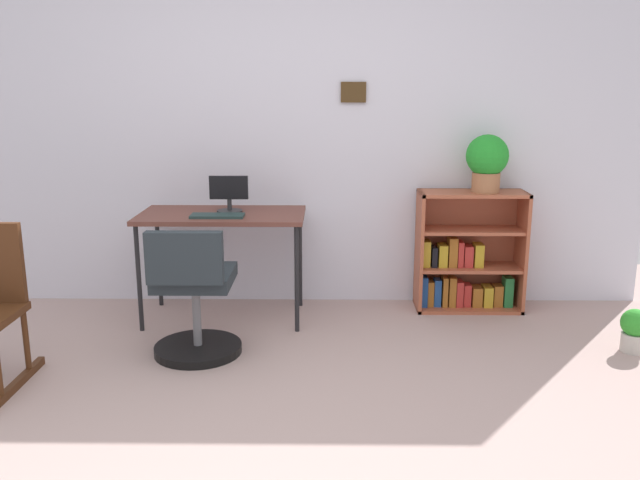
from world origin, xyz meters
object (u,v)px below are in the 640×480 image
potted_plant_floor (634,329)px  monitor (229,194)px  bookshelf_low (466,257)px  keyboard (217,216)px  desk (222,221)px  potted_plant_on_shelf (487,160)px  office_chair (194,300)px

potted_plant_floor → monitor: bearing=166.5°
monitor → bookshelf_low: 1.73m
keyboard → potted_plant_floor: (2.55, -0.43, -0.60)m
desk → bookshelf_low: (1.69, 0.24, -0.31)m
monitor → potted_plant_floor: 2.67m
monitor → potted_plant_floor: bearing=-13.5°
monitor → bookshelf_low: size_ratio=0.30×
potted_plant_on_shelf → office_chair: bearing=-155.1°
desk → office_chair: office_chair is taller
potted_plant_on_shelf → keyboard: bearing=-169.7°
desk → monitor: size_ratio=4.26×
potted_plant_on_shelf → potted_plant_floor: 1.42m
office_chair → potted_plant_floor: size_ratio=3.00×
potted_plant_floor → bookshelf_low: bearing=136.6°
keyboard → potted_plant_on_shelf: potted_plant_on_shelf is taller
desk → office_chair: (-0.07, -0.67, -0.33)m
desk → monitor: 0.19m
keyboard → potted_plant_on_shelf: (1.80, 0.33, 0.32)m
monitor → potted_plant_on_shelf: potted_plant_on_shelf is taller
office_chair → monitor: bearing=80.6°
bookshelf_low → potted_plant_floor: 1.20m
office_chair → potted_plant_floor: 2.62m
desk → office_chair: bearing=-95.9°
desk → bookshelf_low: size_ratio=1.29×
potted_plant_on_shelf → monitor: bearing=-174.8°
office_chair → desk: bearing=84.1°
potted_plant_floor → keyboard: bearing=170.4°
office_chair → keyboard: bearing=83.4°
keyboard → potted_plant_floor: keyboard is taller
monitor → office_chair: 0.88m
office_chair → potted_plant_on_shelf: potted_plant_on_shelf is taller
monitor → potted_plant_on_shelf: bearing=5.2°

